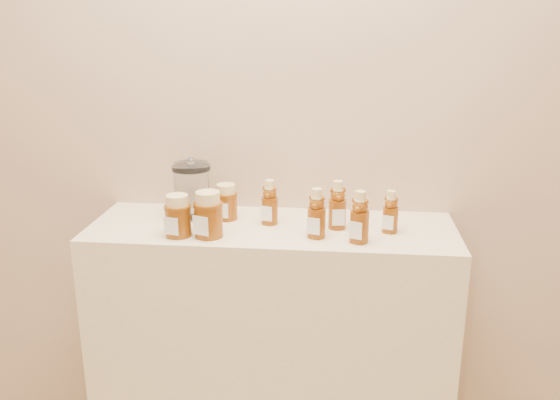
# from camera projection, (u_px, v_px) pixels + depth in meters

# --- Properties ---
(wall_back) EXTENTS (3.50, 0.02, 2.70)m
(wall_back) POSITION_uv_depth(u_px,v_px,m) (278.00, 81.00, 2.00)
(wall_back) COLOR tan
(wall_back) RESTS_ON ground
(display_table) EXTENTS (1.20, 0.40, 0.90)m
(display_table) POSITION_uv_depth(u_px,v_px,m) (272.00, 347.00, 2.07)
(display_table) COLOR beige
(display_table) RESTS_ON ground
(bear_bottle_back_left) EXTENTS (0.07, 0.07, 0.17)m
(bear_bottle_back_left) POSITION_uv_depth(u_px,v_px,m) (270.00, 199.00, 1.94)
(bear_bottle_back_left) COLOR #622C07
(bear_bottle_back_left) RESTS_ON display_table
(bear_bottle_back_mid) EXTENTS (0.07, 0.07, 0.18)m
(bear_bottle_back_mid) POSITION_uv_depth(u_px,v_px,m) (338.00, 202.00, 1.90)
(bear_bottle_back_mid) COLOR #622C07
(bear_bottle_back_mid) RESTS_ON display_table
(bear_bottle_back_right) EXTENTS (0.07, 0.07, 0.15)m
(bear_bottle_back_right) POSITION_uv_depth(u_px,v_px,m) (391.00, 209.00, 1.87)
(bear_bottle_back_right) COLOR #622C07
(bear_bottle_back_right) RESTS_ON display_table
(bear_bottle_front_left) EXTENTS (0.07, 0.07, 0.18)m
(bear_bottle_front_left) POSITION_uv_depth(u_px,v_px,m) (317.00, 210.00, 1.82)
(bear_bottle_front_left) COLOR #622C07
(bear_bottle_front_left) RESTS_ON display_table
(bear_bottle_front_right) EXTENTS (0.08, 0.08, 0.18)m
(bear_bottle_front_right) POSITION_uv_depth(u_px,v_px,m) (360.00, 213.00, 1.78)
(bear_bottle_front_right) COLOR #622C07
(bear_bottle_front_right) RESTS_ON display_table
(honey_jar_left) EXTENTS (0.11, 0.11, 0.13)m
(honey_jar_left) POSITION_uv_depth(u_px,v_px,m) (178.00, 216.00, 1.84)
(honey_jar_left) COLOR #622C07
(honey_jar_left) RESTS_ON display_table
(honey_jar_back) EXTENTS (0.09, 0.09, 0.12)m
(honey_jar_back) POSITION_uv_depth(u_px,v_px,m) (226.00, 202.00, 1.99)
(honey_jar_back) COLOR #622C07
(honey_jar_back) RESTS_ON display_table
(honey_jar_front) EXTENTS (0.12, 0.12, 0.15)m
(honey_jar_front) POSITION_uv_depth(u_px,v_px,m) (208.00, 214.00, 1.83)
(honey_jar_front) COLOR #622C07
(honey_jar_front) RESTS_ON display_table
(glass_canister) EXTENTS (0.17, 0.17, 0.20)m
(glass_canister) POSITION_uv_depth(u_px,v_px,m) (192.00, 188.00, 2.01)
(glass_canister) COLOR white
(glass_canister) RESTS_ON display_table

